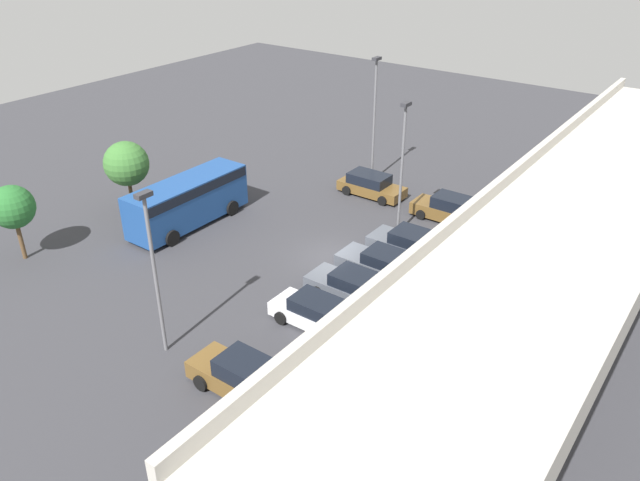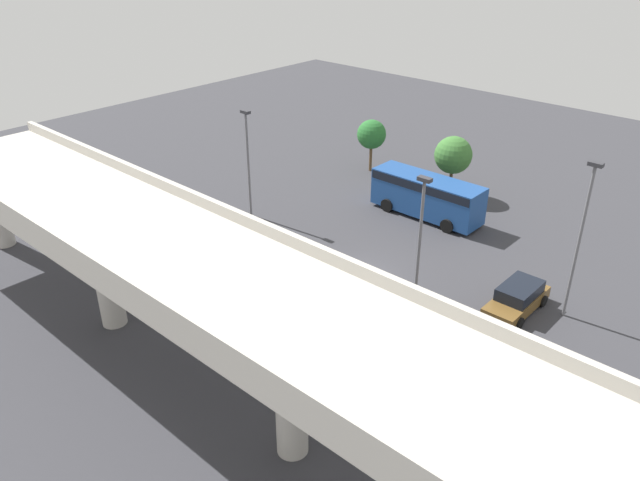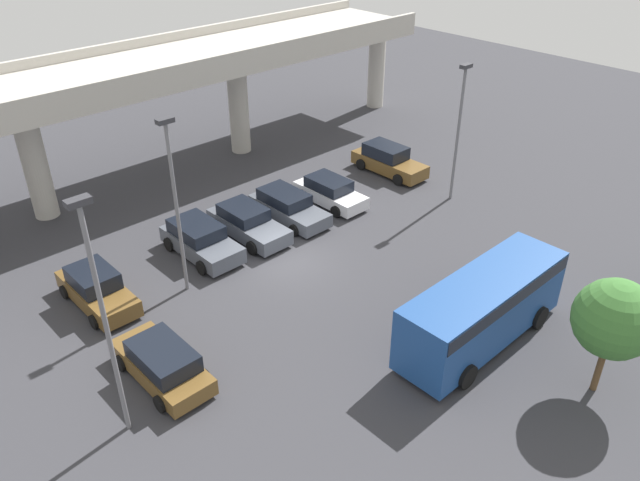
{
  "view_description": "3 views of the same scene",
  "coord_description": "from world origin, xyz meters",
  "px_view_note": "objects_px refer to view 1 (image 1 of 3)",
  "views": [
    {
      "loc": [
        24.82,
        17.36,
        17.5
      ],
      "look_at": [
        1.26,
        0.12,
        1.68
      ],
      "focal_mm": 35.0,
      "sensor_mm": 36.0,
      "label": 1
    },
    {
      "loc": [
        -19.64,
        25.34,
        19.13
      ],
      "look_at": [
        1.51,
        1.98,
        2.57
      ],
      "focal_mm": 35.0,
      "sensor_mm": 36.0,
      "label": 2
    },
    {
      "loc": [
        -16.07,
        -19.25,
        16.34
      ],
      "look_at": [
        0.58,
        -1.5,
        1.62
      ],
      "focal_mm": 35.0,
      "sensor_mm": 36.0,
      "label": 3
    }
  ],
  "objects_px": {
    "parked_car_4": "(316,313)",
    "shuttle_bus": "(188,198)",
    "parked_car_6": "(371,185)",
    "parked_car_2": "(383,265)",
    "tree_front_centre": "(12,207)",
    "parked_car_0": "(449,209)",
    "lamp_post_by_overpass": "(402,160)",
    "parked_car_1": "(411,245)",
    "lamp_post_mid_lot": "(153,262)",
    "parked_car_5": "(245,378)",
    "lamp_post_near_aisle": "(374,112)",
    "parked_car_3": "(354,287)",
    "tree_front_left": "(126,164)"
  },
  "relations": [
    {
      "from": "parked_car_4",
      "to": "shuttle_bus",
      "type": "relative_size",
      "value": 0.54
    },
    {
      "from": "parked_car_6",
      "to": "shuttle_bus",
      "type": "bearing_deg",
      "value": -122.99
    },
    {
      "from": "parked_car_2",
      "to": "tree_front_centre",
      "type": "bearing_deg",
      "value": 30.36
    },
    {
      "from": "parked_car_0",
      "to": "parked_car_6",
      "type": "height_order",
      "value": "parked_car_0"
    },
    {
      "from": "lamp_post_by_overpass",
      "to": "tree_front_centre",
      "type": "relative_size",
      "value": 1.84
    },
    {
      "from": "parked_car_1",
      "to": "lamp_post_mid_lot",
      "type": "distance_m",
      "value": 14.97
    },
    {
      "from": "parked_car_4",
      "to": "parked_car_5",
      "type": "xyz_separation_m",
      "value": [
        5.43,
        0.48,
        0.1
      ]
    },
    {
      "from": "parked_car_4",
      "to": "parked_car_5",
      "type": "bearing_deg",
      "value": 95.08
    },
    {
      "from": "parked_car_0",
      "to": "lamp_post_near_aisle",
      "type": "distance_m",
      "value": 8.77
    },
    {
      "from": "parked_car_5",
      "to": "lamp_post_near_aisle",
      "type": "height_order",
      "value": "lamp_post_near_aisle"
    },
    {
      "from": "parked_car_2",
      "to": "tree_front_centre",
      "type": "distance_m",
      "value": 20.1
    },
    {
      "from": "parked_car_0",
      "to": "parked_car_4",
      "type": "distance_m",
      "value": 13.8
    },
    {
      "from": "parked_car_2",
      "to": "shuttle_bus",
      "type": "xyz_separation_m",
      "value": [
        1.68,
        -12.85,
        1.0
      ]
    },
    {
      "from": "parked_car_3",
      "to": "tree_front_centre",
      "type": "distance_m",
      "value": 18.87
    },
    {
      "from": "parked_car_2",
      "to": "shuttle_bus",
      "type": "bearing_deg",
      "value": 7.45
    },
    {
      "from": "parked_car_0",
      "to": "lamp_post_by_overpass",
      "type": "distance_m",
      "value": 5.46
    },
    {
      "from": "parked_car_1",
      "to": "parked_car_3",
      "type": "height_order",
      "value": "parked_car_1"
    },
    {
      "from": "lamp_post_mid_lot",
      "to": "shuttle_bus",
      "type": "bearing_deg",
      "value": -138.32
    },
    {
      "from": "tree_front_left",
      "to": "parked_car_0",
      "type": "bearing_deg",
      "value": 122.02
    },
    {
      "from": "parked_car_1",
      "to": "lamp_post_near_aisle",
      "type": "relative_size",
      "value": 0.53
    },
    {
      "from": "parked_car_6",
      "to": "lamp_post_near_aisle",
      "type": "distance_m",
      "value": 4.98
    },
    {
      "from": "parked_car_2",
      "to": "parked_car_6",
      "type": "bearing_deg",
      "value": -54.5
    },
    {
      "from": "parked_car_5",
      "to": "lamp_post_by_overpass",
      "type": "relative_size",
      "value": 0.61
    },
    {
      "from": "parked_car_2",
      "to": "parked_car_4",
      "type": "xyz_separation_m",
      "value": [
        5.54,
        -0.29,
        -0.03
      ]
    },
    {
      "from": "parked_car_4",
      "to": "parked_car_6",
      "type": "relative_size",
      "value": 0.96
    },
    {
      "from": "parked_car_2",
      "to": "parked_car_3",
      "type": "xyz_separation_m",
      "value": [
        2.67,
        -0.04,
        -0.02
      ]
    },
    {
      "from": "parked_car_5",
      "to": "lamp_post_near_aisle",
      "type": "xyz_separation_m",
      "value": [
        -21.73,
        -7.59,
        4.25
      ]
    },
    {
      "from": "shuttle_bus",
      "to": "tree_front_centre",
      "type": "height_order",
      "value": "tree_front_centre"
    },
    {
      "from": "parked_car_4",
      "to": "lamp_post_near_aisle",
      "type": "xyz_separation_m",
      "value": [
        -16.3,
        -7.11,
        4.35
      ]
    },
    {
      "from": "parked_car_1",
      "to": "parked_car_6",
      "type": "xyz_separation_m",
      "value": [
        -5.9,
        -6.32,
        -0.05
      ]
    },
    {
      "from": "parked_car_4",
      "to": "lamp_post_by_overpass",
      "type": "bearing_deg",
      "value": -81.35
    },
    {
      "from": "parked_car_2",
      "to": "parked_car_3",
      "type": "relative_size",
      "value": 1.0
    },
    {
      "from": "parked_car_2",
      "to": "tree_front_left",
      "type": "height_order",
      "value": "tree_front_left"
    },
    {
      "from": "parked_car_6",
      "to": "lamp_post_by_overpass",
      "type": "bearing_deg",
      "value": -41.24
    },
    {
      "from": "parked_car_4",
      "to": "tree_front_centre",
      "type": "xyz_separation_m",
      "value": [
        4.55,
        -16.93,
        2.44
      ]
    },
    {
      "from": "parked_car_2",
      "to": "tree_front_centre",
      "type": "height_order",
      "value": "tree_front_centre"
    },
    {
      "from": "parked_car_5",
      "to": "lamp_post_by_overpass",
      "type": "distance_m",
      "value": 16.44
    },
    {
      "from": "parked_car_1",
      "to": "parked_car_2",
      "type": "bearing_deg",
      "value": 86.54
    },
    {
      "from": "parked_car_0",
      "to": "parked_car_3",
      "type": "xyz_separation_m",
      "value": [
        10.92,
        0.14,
        -0.03
      ]
    },
    {
      "from": "tree_front_left",
      "to": "tree_front_centre",
      "type": "relative_size",
      "value": 1.06
    },
    {
      "from": "lamp_post_by_overpass",
      "to": "parked_car_2",
      "type": "bearing_deg",
      "value": 21.02
    },
    {
      "from": "parked_car_4",
      "to": "shuttle_bus",
      "type": "xyz_separation_m",
      "value": [
        -3.86,
        -12.56,
        1.04
      ]
    },
    {
      "from": "parked_car_2",
      "to": "parked_car_3",
      "type": "bearing_deg",
      "value": 89.17
    },
    {
      "from": "lamp_post_near_aisle",
      "to": "shuttle_bus",
      "type": "bearing_deg",
      "value": -23.64
    },
    {
      "from": "parked_car_2",
      "to": "lamp_post_mid_lot",
      "type": "distance_m",
      "value": 12.47
    },
    {
      "from": "shuttle_bus",
      "to": "lamp_post_by_overpass",
      "type": "relative_size",
      "value": 1.01
    },
    {
      "from": "parked_car_0",
      "to": "lamp_post_mid_lot",
      "type": "height_order",
      "value": "lamp_post_mid_lot"
    },
    {
      "from": "parked_car_0",
      "to": "parked_car_1",
      "type": "height_order",
      "value": "parked_car_0"
    },
    {
      "from": "parked_car_3",
      "to": "shuttle_bus",
      "type": "bearing_deg",
      "value": -4.4
    },
    {
      "from": "parked_car_4",
      "to": "tree_front_left",
      "type": "bearing_deg",
      "value": -10.28
    }
  ]
}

